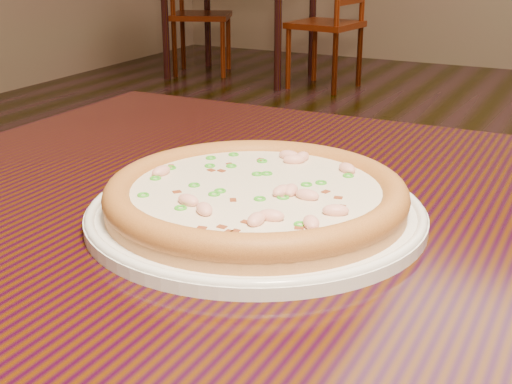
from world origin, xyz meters
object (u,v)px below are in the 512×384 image
at_px(hero_table, 381,311).
at_px(chair_a, 194,14).
at_px(pizza, 256,195).
at_px(chair_b, 333,24).
at_px(plate, 256,212).

xyz_separation_m(hero_table, chair_a, (-2.71, 4.04, -0.21)).
relative_size(pizza, chair_b, 0.32).
xyz_separation_m(hero_table, plate, (-0.12, -0.05, 0.11)).
height_order(chair_a, chair_b, same).
relative_size(hero_table, pizza, 3.98).
relative_size(hero_table, plate, 3.55).
relative_size(chair_a, chair_b, 1.00).
distance_m(pizza, chair_a, 4.85).
bearing_deg(plate, chair_b, 109.89).
height_order(hero_table, pizza, pizza).
bearing_deg(chair_b, plate, -70.11).
xyz_separation_m(plate, chair_b, (-1.45, 4.01, -0.32)).
height_order(hero_table, chair_a, chair_a).
bearing_deg(pizza, chair_b, 109.89).
relative_size(plate, chair_a, 0.36).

